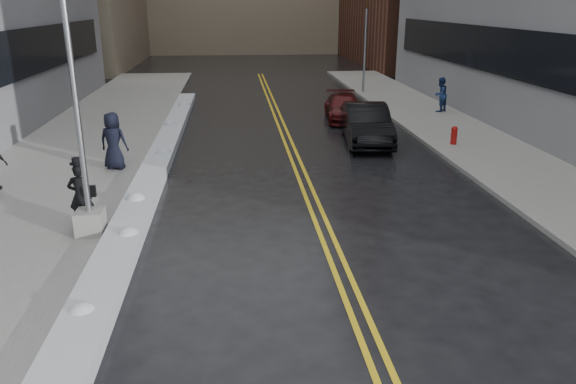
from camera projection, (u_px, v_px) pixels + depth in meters
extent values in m
plane|color=black|center=(226.00, 270.00, 12.27)|extent=(160.00, 160.00, 0.00)
cube|color=gray|center=(75.00, 155.00, 21.15)|extent=(5.50, 50.00, 0.15)
cube|color=gray|center=(477.00, 145.00, 22.59)|extent=(4.00, 50.00, 0.15)
cube|color=gold|center=(288.00, 152.00, 21.91)|extent=(0.12, 50.00, 0.01)
cube|color=gold|center=(296.00, 151.00, 21.94)|extent=(0.12, 50.00, 0.01)
cube|color=silver|center=(157.00, 165.00, 19.53)|extent=(0.90, 30.00, 0.34)
cube|color=gray|center=(90.00, 222.00, 13.71)|extent=(0.65, 0.65, 0.60)
cylinder|color=gray|center=(71.00, 64.00, 12.49)|extent=(0.14, 0.14, 7.00)
cylinder|color=maroon|center=(454.00, 137.00, 22.38)|extent=(0.24, 0.24, 0.60)
sphere|color=maroon|center=(455.00, 129.00, 22.28)|extent=(0.26, 0.26, 0.26)
cylinder|color=maroon|center=(454.00, 135.00, 22.36)|extent=(0.25, 0.10, 0.10)
cylinder|color=gray|center=(365.00, 51.00, 34.81)|extent=(0.14, 0.14, 5.00)
imported|color=#594C0C|center=(367.00, 0.00, 33.85)|extent=(0.16, 0.20, 1.00)
imported|color=black|center=(81.00, 196.00, 13.98)|extent=(0.63, 0.44, 1.64)
imported|color=black|center=(113.00, 141.00, 18.87)|extent=(1.08, 0.84, 1.94)
imported|color=navy|center=(440.00, 95.00, 28.84)|extent=(1.08, 1.05, 1.75)
imported|color=black|center=(366.00, 124.00, 22.95)|extent=(2.11, 4.99, 1.60)
imported|color=#3E0A0B|center=(344.00, 107.00, 27.60)|extent=(2.12, 4.41, 1.24)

